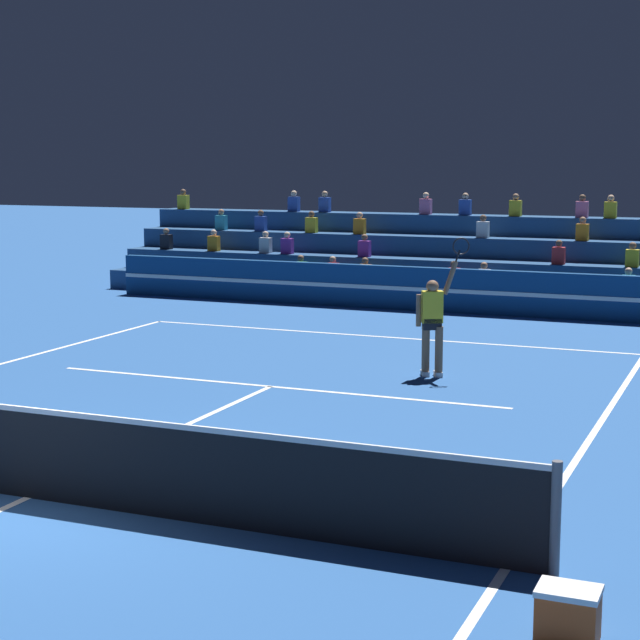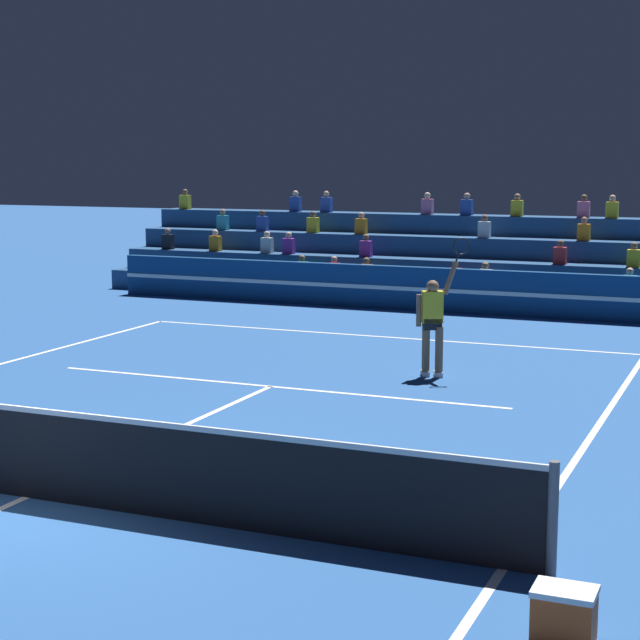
% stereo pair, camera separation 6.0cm
% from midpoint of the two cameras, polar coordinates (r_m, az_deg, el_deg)
% --- Properties ---
extents(ground_plane, '(120.00, 120.00, 0.00)m').
position_cam_midpoint_polar(ground_plane, '(12.76, -15.43, -9.12)').
color(ground_plane, '#285699').
extents(court_lines, '(11.10, 23.90, 0.01)m').
position_cam_midpoint_polar(court_lines, '(12.76, -15.44, -9.10)').
color(court_lines, white).
rests_on(court_lines, ground).
extents(tennis_net, '(12.00, 0.10, 1.10)m').
position_cam_midpoint_polar(tennis_net, '(12.61, -15.54, -6.76)').
color(tennis_net, slate).
rests_on(tennis_net, ground).
extents(sponsor_banner_wall, '(18.00, 0.26, 1.10)m').
position_cam_midpoint_polar(sponsor_banner_wall, '(26.85, 6.11, 1.62)').
color(sponsor_banner_wall, navy).
rests_on(sponsor_banner_wall, ground).
extents(bleacher_stand, '(20.31, 3.80, 2.83)m').
position_cam_midpoint_polar(bleacher_stand, '(29.85, 7.85, 2.85)').
color(bleacher_stand, navy).
rests_on(bleacher_stand, ground).
extents(tennis_player, '(0.87, 0.51, 2.49)m').
position_cam_midpoint_polar(tennis_player, '(18.80, 5.96, -0.06)').
color(tennis_player, brown).
rests_on(tennis_player, ground).
extents(tennis_ball, '(0.07, 0.07, 0.07)m').
position_cam_midpoint_polar(tennis_ball, '(13.97, -12.62, -7.31)').
color(tennis_ball, '#C6DB33').
rests_on(tennis_ball, ground).
extents(equipment_cooler, '(0.50, 0.38, 0.45)m').
position_cam_midpoint_polar(equipment_cooler, '(9.04, 12.90, -15.06)').
color(equipment_cooler, '#D84C19').
rests_on(equipment_cooler, ground).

